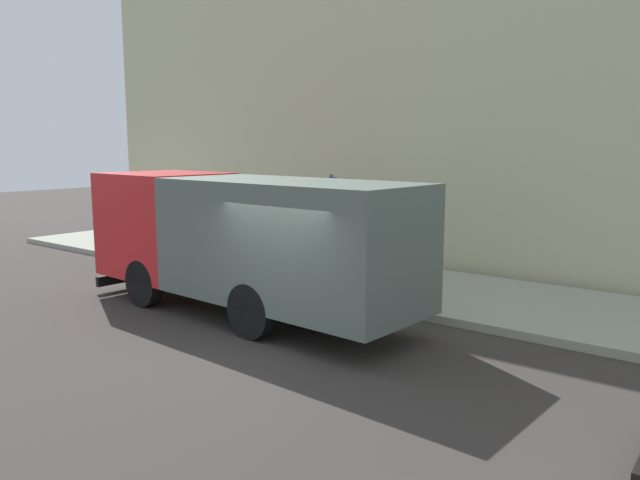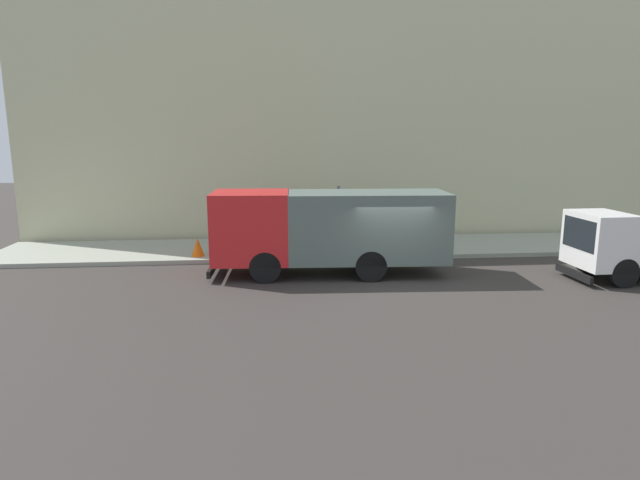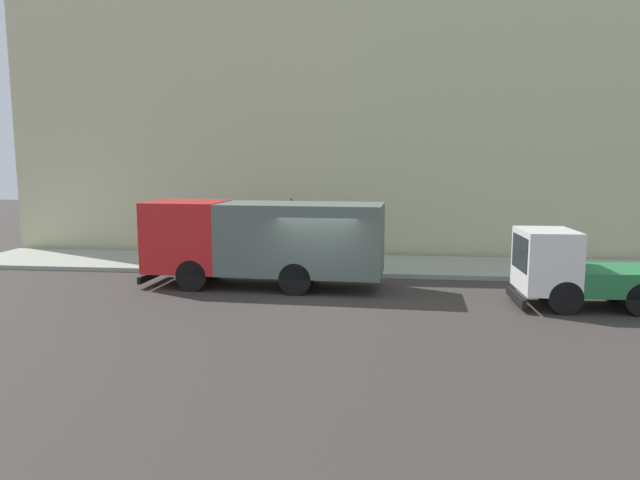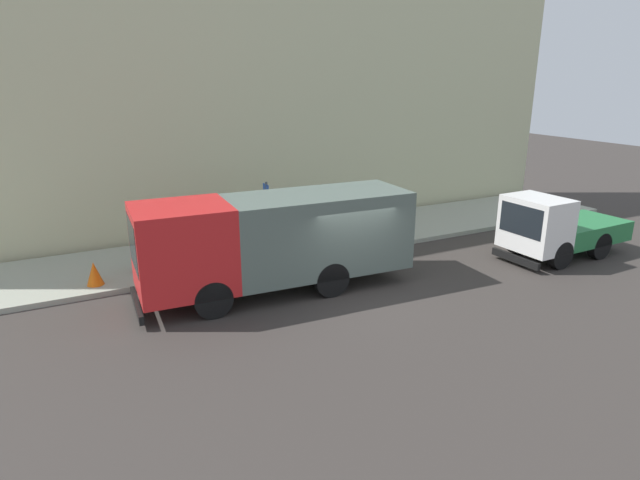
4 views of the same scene
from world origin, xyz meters
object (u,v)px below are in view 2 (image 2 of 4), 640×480
Objects in this scene: pedestrian_walking at (234,229)px; large_utility_truck at (329,227)px; traffic_cone_orange at (198,247)px; street_sign_post at (338,215)px; small_flatbed_truck at (629,248)px.

large_utility_truck is at bearing 155.04° from pedestrian_walking.
large_utility_truck is 5.57m from traffic_cone_orange.
traffic_cone_orange is 5.57m from street_sign_post.
small_flatbed_truck is at bearing 178.15° from pedestrian_walking.
large_utility_truck is 4.76m from pedestrian_walking.
pedestrian_walking is 0.65× the size of street_sign_post.
small_flatbed_truck reaches higher than traffic_cone_orange.
small_flatbed_truck is at bearing -112.46° from street_sign_post.
street_sign_post is at bearing 65.88° from small_flatbed_truck.
large_utility_truck is 4.69× the size of pedestrian_walking.
small_flatbed_truck reaches higher than pedestrian_walking.
street_sign_post reaches higher than traffic_cone_orange.
small_flatbed_truck is 2.80× the size of pedestrian_walking.
pedestrian_walking is (3.23, 3.45, -0.56)m from large_utility_truck.
pedestrian_walking is 1.62m from traffic_cone_orange.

